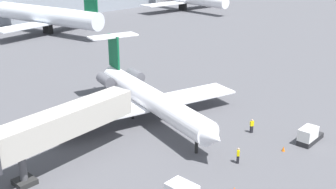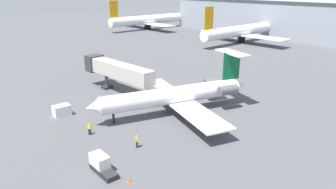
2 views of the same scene
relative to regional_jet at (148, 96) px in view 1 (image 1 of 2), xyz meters
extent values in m
cube|color=#4C4C51|center=(-1.46, -5.08, -3.07)|extent=(400.00, 400.00, 0.10)
cylinder|color=white|center=(-0.24, -0.83, -0.04)|extent=(9.10, 23.24, 2.72)
cone|color=white|center=(-3.70, -12.84, -0.04)|extent=(3.09, 2.83, 2.58)
cone|color=white|center=(3.25, 11.28, -0.04)|extent=(2.94, 3.14, 2.31)
cube|color=white|center=(6.40, -1.70, -1.10)|extent=(12.38, 7.45, 0.24)
cube|color=white|center=(-6.32, 1.97, -1.10)|extent=(12.38, 7.45, 0.24)
cylinder|color=#595960|center=(4.34, 6.91, 0.36)|extent=(2.33, 3.49, 1.50)
cylinder|color=#595960|center=(0.00, 8.16, 0.36)|extent=(2.33, 3.49, 1.50)
cube|color=#0C5933|center=(2.73, 9.46, 3.63)|extent=(1.12, 3.14, 4.63)
cube|color=white|center=(2.73, 9.46, 5.85)|extent=(7.20, 4.19, 0.20)
cylinder|color=black|center=(-2.93, -10.15, -2.21)|extent=(0.36, 0.36, 1.62)
cylinder|color=black|center=(1.85, 0.65, -2.21)|extent=(0.36, 0.36, 1.62)
cylinder|color=black|center=(-1.22, 1.54, -2.21)|extent=(0.36, 0.36, 1.62)
cube|color=#B7B2A8|center=(-13.97, -2.11, 1.46)|extent=(17.43, 3.88, 2.60)
cylinder|color=#4C4C51|center=(-18.28, -2.43, -1.43)|extent=(0.70, 0.70, 3.18)
cube|color=#262626|center=(-18.28, -2.43, -2.77)|extent=(1.80, 1.80, 0.50)
cube|color=black|center=(-1.82, -14.58, -2.60)|extent=(0.40, 0.39, 0.85)
cube|color=yellow|center=(-1.82, -14.58, -1.87)|extent=(0.48, 0.45, 0.60)
sphere|color=tan|center=(-1.82, -14.58, -1.45)|extent=(0.24, 0.24, 0.24)
cube|color=black|center=(5.34, -11.74, -2.60)|extent=(0.40, 0.37, 0.85)
cube|color=yellow|center=(5.34, -11.74, -1.87)|extent=(0.48, 0.43, 0.60)
sphere|color=tan|center=(5.34, -11.74, -1.45)|extent=(0.24, 0.24, 0.24)
cube|color=#262628|center=(7.76, -17.82, -2.72)|extent=(4.00, 1.41, 0.60)
cube|color=white|center=(6.96, -17.82, -1.77)|extent=(2.40, 1.41, 1.30)
cone|color=orange|center=(3.62, -16.72, -2.75)|extent=(0.36, 0.36, 0.55)
cone|color=orange|center=(10.85, -16.63, -2.75)|extent=(0.36, 0.36, 0.55)
cylinder|color=silver|center=(21.54, 57.69, 1.56)|extent=(9.50, 35.35, 4.36)
cube|color=silver|center=(21.54, 57.69, -0.22)|extent=(30.04, 10.29, 0.30)
cube|color=black|center=(21.54, 57.69, -1.82)|extent=(1.20, 2.80, 2.40)
cube|color=white|center=(75.88, 59.49, -0.22)|extent=(33.31, 9.65, 0.30)
cube|color=black|center=(75.88, 59.49, -1.82)|extent=(1.20, 2.80, 2.40)
camera|label=1|loc=(-33.14, -33.91, 17.29)|focal=43.57mm
camera|label=2|loc=(34.60, -31.50, 16.29)|focal=33.51mm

